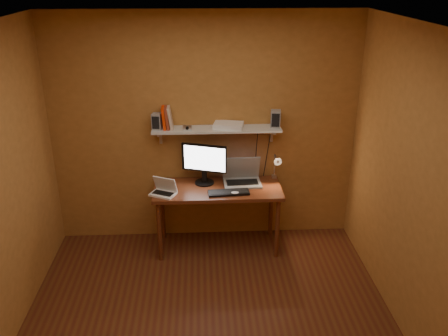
{
  "coord_description": "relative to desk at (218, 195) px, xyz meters",
  "views": [
    {
      "loc": [
        -0.05,
        -3.42,
        2.99
      ],
      "look_at": [
        0.19,
        1.18,
        1.03
      ],
      "focal_mm": 38.0,
      "sensor_mm": 36.0,
      "label": 1
    }
  ],
  "objects": [
    {
      "name": "speaker_right",
      "position": [
        0.64,
        0.19,
        0.8
      ],
      "size": [
        0.12,
        0.12,
        0.19
      ],
      "primitive_type": "cube",
      "rotation": [
        0.0,
        0.0,
        -0.16
      ],
      "color": "gray",
      "rests_on": "wall_shelf"
    },
    {
      "name": "books",
      "position": [
        -0.53,
        0.21,
        0.83
      ],
      "size": [
        0.12,
        0.16,
        0.24
      ],
      "color": "red",
      "rests_on": "wall_shelf"
    },
    {
      "name": "room",
      "position": [
        -0.13,
        -1.28,
        0.64
      ],
      "size": [
        3.44,
        3.24,
        2.64
      ],
      "color": "#572F16",
      "rests_on": "ground"
    },
    {
      "name": "desk",
      "position": [
        0.0,
        0.0,
        0.0
      ],
      "size": [
        1.4,
        0.6,
        0.75
      ],
      "color": "#602E17",
      "rests_on": "ground"
    },
    {
      "name": "keyboard",
      "position": [
        0.11,
        -0.15,
        0.1
      ],
      "size": [
        0.45,
        0.18,
        0.02
      ],
      "primitive_type": "cube",
      "rotation": [
        0.0,
        0.0,
        0.07
      ],
      "color": "black",
      "rests_on": "desk"
    },
    {
      "name": "router",
      "position": [
        0.13,
        0.2,
        0.74
      ],
      "size": [
        0.35,
        0.27,
        0.05
      ],
      "primitive_type": "cube",
      "rotation": [
        0.0,
        0.0,
        -0.21
      ],
      "color": "white",
      "rests_on": "wall_shelf"
    },
    {
      "name": "netbook",
      "position": [
        -0.58,
        -0.12,
        0.14
      ],
      "size": [
        0.31,
        0.28,
        0.19
      ],
      "rotation": [
        0.0,
        0.0,
        -0.44
      ],
      "color": "white",
      "rests_on": "desk"
    },
    {
      "name": "wall_shelf",
      "position": [
        -0.0,
        0.19,
        0.69
      ],
      "size": [
        1.4,
        0.25,
        0.21
      ],
      "color": "silver",
      "rests_on": "room"
    },
    {
      "name": "laptop",
      "position": [
        0.28,
        0.13,
        0.16
      ],
      "size": [
        0.42,
        0.31,
        0.3
      ],
      "rotation": [
        0.0,
        0.0,
        0.04
      ],
      "color": "gray",
      "rests_on": "desk"
    },
    {
      "name": "desk_lamp",
      "position": [
        0.66,
        0.13,
        0.29
      ],
      "size": [
        0.09,
        0.23,
        0.38
      ],
      "color": "silver",
      "rests_on": "desk"
    },
    {
      "name": "shelf_camera",
      "position": [
        -0.32,
        0.14,
        0.74
      ],
      "size": [
        0.09,
        0.04,
        0.06
      ],
      "color": "silver",
      "rests_on": "wall_shelf"
    },
    {
      "name": "speaker_left",
      "position": [
        -0.64,
        0.19,
        0.8
      ],
      "size": [
        0.11,
        0.11,
        0.17
      ],
      "primitive_type": "cube",
      "rotation": [
        0.0,
        0.0,
        -0.19
      ],
      "color": "gray",
      "rests_on": "wall_shelf"
    },
    {
      "name": "mouse",
      "position": [
        0.18,
        -0.18,
        0.1
      ],
      "size": [
        0.1,
        0.07,
        0.03
      ],
      "primitive_type": "ellipsoid",
      "rotation": [
        0.0,
        0.0,
        0.04
      ],
      "color": "white",
      "rests_on": "desk"
    },
    {
      "name": "monitor",
      "position": [
        -0.14,
        0.13,
        0.34
      ],
      "size": [
        0.49,
        0.27,
        0.46
      ],
      "rotation": [
        0.0,
        0.0,
        -0.32
      ],
      "color": "black",
      "rests_on": "desk"
    }
  ]
}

